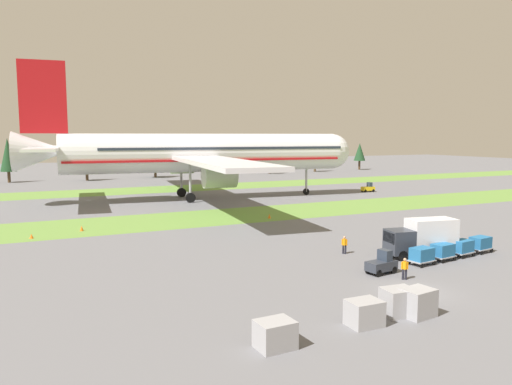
{
  "coord_description": "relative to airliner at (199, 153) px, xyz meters",
  "views": [
    {
      "loc": [
        -25.89,
        -26.6,
        11.36
      ],
      "look_at": [
        2.0,
        31.1,
        4.0
      ],
      "focal_mm": 34.78,
      "sensor_mm": 36.0,
      "label": 1
    }
  ],
  "objects": [
    {
      "name": "grass_strip_far",
      "position": [
        -3.42,
        19.25,
        -8.35
      ],
      "size": [
        320.0,
        13.43,
        0.01
      ],
      "primitive_type": "cube",
      "color": "olive",
      "rests_on": "ground"
    },
    {
      "name": "cargo_dolly_third",
      "position": [
        8.24,
        -51.24,
        -7.43
      ],
      "size": [
        2.37,
        1.76,
        1.55
      ],
      "rotation": [
        0.0,
        0.0,
        1.7
      ],
      "color": "#A3A3A8",
      "rests_on": "ground"
    },
    {
      "name": "taxiway_marker_1",
      "position": [
        1.77,
        -24.05,
        -8.04
      ],
      "size": [
        0.44,
        0.44,
        0.62
      ],
      "primitive_type": "cone",
      "color": "orange",
      "rests_on": "ground"
    },
    {
      "name": "uld_container_3",
      "position": [
        -6.95,
        -61.31,
        -7.46
      ],
      "size": [
        2.19,
        1.84,
        1.77
      ],
      "primitive_type": "cube",
      "rotation": [
        0.0,
        0.0,
        0.13
      ],
      "color": "#A3A3A8",
      "rests_on": "ground"
    },
    {
      "name": "ground_plane",
      "position": [
        -3.42,
        -57.5,
        -8.35
      ],
      "size": [
        400.0,
        400.0,
        0.0
      ],
      "primitive_type": "plane",
      "color": "slate"
    },
    {
      "name": "cargo_dolly_lead",
      "position": [
        2.49,
        -51.97,
        -7.43
      ],
      "size": [
        2.37,
        1.76,
        1.55
      ],
      "rotation": [
        0.0,
        0.0,
        1.7
      ],
      "color": "#A3A3A8",
      "rests_on": "ground"
    },
    {
      "name": "cargo_dolly_second",
      "position": [
        5.37,
        -51.6,
        -7.43
      ],
      "size": [
        2.37,
        1.76,
        1.55
      ],
      "rotation": [
        0.0,
        0.0,
        1.7
      ],
      "color": "#A3A3A8",
      "rests_on": "ground"
    },
    {
      "name": "baggage_tug",
      "position": [
        -2.5,
        -52.6,
        -7.54
      ],
      "size": [
        2.74,
        1.62,
        1.97
      ],
      "rotation": [
        0.0,
        0.0,
        1.7
      ],
      "color": "#2D333D",
      "rests_on": "ground"
    },
    {
      "name": "catering_truck",
      "position": [
        4.75,
        -49.68,
        -6.4
      ],
      "size": [
        7.27,
        3.6,
        3.58
      ],
      "rotation": [
        0.0,
        0.0,
        1.38
      ],
      "color": "#2D333D",
      "rests_on": "ground"
    },
    {
      "name": "pushback_tractor",
      "position": [
        34.71,
        -4.03,
        -7.54
      ],
      "size": [
        2.73,
        1.59,
        1.97
      ],
      "rotation": [
        0.0,
        0.0,
        1.46
      ],
      "color": "yellow",
      "rests_on": "ground"
    },
    {
      "name": "taxiway_marker_2",
      "position": [
        -28.25,
        -24.51,
        -8.1
      ],
      "size": [
        0.44,
        0.44,
        0.51
      ],
      "primitive_type": "cone",
      "color": "orange",
      "rests_on": "ground"
    },
    {
      "name": "airliner",
      "position": [
        0.0,
        0.0,
        0.0
      ],
      "size": [
        60.03,
        74.28,
        23.28
      ],
      "rotation": [
        0.0,
        0.0,
        -1.69
      ],
      "color": "silver",
      "rests_on": "ground"
    },
    {
      "name": "taxiway_marker_0",
      "position": [
        -22.69,
        -22.33,
        -8.03
      ],
      "size": [
        0.44,
        0.44,
        0.63
      ],
      "primitive_type": "cone",
      "color": "orange",
      "rests_on": "ground"
    },
    {
      "name": "distant_tree_line",
      "position": [
        -17.47,
        49.7,
        -1.34
      ],
      "size": [
        162.73,
        11.65,
        11.86
      ],
      "color": "#4C3823",
      "rests_on": "ground"
    },
    {
      "name": "grass_strip_near",
      "position": [
        -3.42,
        -19.62,
        -8.35
      ],
      "size": [
        320.0,
        13.43,
        0.01
      ],
      "primitive_type": "cube",
      "color": "olive",
      "rests_on": "ground"
    },
    {
      "name": "uld_container_1",
      "position": [
        -10.97,
        -61.1,
        -7.57
      ],
      "size": [
        2.03,
        1.64,
        1.56
      ],
      "primitive_type": "cube",
      "rotation": [
        0.0,
        0.0,
        -0.02
      ],
      "color": "#A3A3A8",
      "rests_on": "ground"
    },
    {
      "name": "uld_container_0",
      "position": [
        -17.29,
        -61.58,
        -7.59
      ],
      "size": [
        2.06,
        1.68,
        1.52
      ],
      "primitive_type": "cube",
      "rotation": [
        0.0,
        0.0,
        0.04
      ],
      "color": "#A3A3A8",
      "rests_on": "ground"
    },
    {
      "name": "uld_container_2",
      "position": [
        -7.89,
        -60.62,
        -7.48
      ],
      "size": [
        2.14,
        1.78,
        1.74
      ],
      "primitive_type": "cube",
      "rotation": [
        0.0,
        0.0,
        -0.09
      ],
      "color": "#A3A3A8",
      "rests_on": "ground"
    },
    {
      "name": "cargo_dolly_fourth",
      "position": [
        11.12,
        -50.88,
        -7.43
      ],
      "size": [
        2.37,
        1.76,
        1.55
      ],
      "rotation": [
        0.0,
        0.0,
        1.7
      ],
      "color": "#A3A3A8",
      "rests_on": "ground"
    },
    {
      "name": "ground_crew_marshaller",
      "position": [
        -2.03,
        -54.75,
        -7.4
      ],
      "size": [
        0.48,
        0.36,
        1.74
      ],
      "rotation": [
        0.0,
        0.0,
        2.56
      ],
      "color": "black",
      "rests_on": "ground"
    },
    {
      "name": "ground_crew_loader",
      "position": [
        -1.19,
        -45.57,
        -7.4
      ],
      "size": [
        0.42,
        0.43,
        1.74
      ],
      "rotation": [
        0.0,
        0.0,
        2.34
      ],
      "color": "black",
      "rests_on": "ground"
    }
  ]
}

